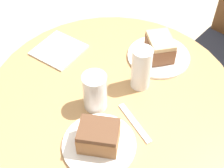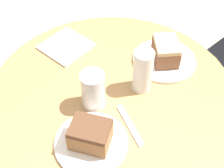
% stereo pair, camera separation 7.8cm
% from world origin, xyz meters
% --- Properties ---
extents(table, '(0.84, 0.84, 0.78)m').
position_xyz_m(table, '(0.00, 0.00, 0.61)').
color(table, tan).
rests_on(table, ground_plane).
extents(plate_near, '(0.21, 0.21, 0.01)m').
position_xyz_m(plate_near, '(0.13, -0.16, 0.78)').
color(plate_near, white).
rests_on(plate_near, table).
extents(plate_far, '(0.23, 0.23, 0.01)m').
position_xyz_m(plate_far, '(-0.01, 0.24, 0.78)').
color(plate_far, white).
rests_on(plate_far, table).
extents(cake_slice_near, '(0.14, 0.14, 0.08)m').
position_xyz_m(cake_slice_near, '(0.13, -0.16, 0.83)').
color(cake_slice_near, '#9E6B42').
rests_on(cake_slice_near, plate_near).
extents(cake_slice_far, '(0.14, 0.13, 0.08)m').
position_xyz_m(cake_slice_far, '(-0.01, 0.24, 0.83)').
color(cake_slice_far, brown).
rests_on(cake_slice_far, plate_far).
extents(glass_lemonade, '(0.07, 0.07, 0.15)m').
position_xyz_m(glass_lemonade, '(0.04, 0.09, 0.85)').
color(glass_lemonade, beige).
rests_on(glass_lemonade, table).
extents(glass_water, '(0.08, 0.08, 0.13)m').
position_xyz_m(glass_water, '(0.01, -0.08, 0.84)').
color(glass_water, silver).
rests_on(glass_water, table).
extents(napkin_stack, '(0.20, 0.20, 0.01)m').
position_xyz_m(napkin_stack, '(-0.29, -0.02, 0.78)').
color(napkin_stack, silver).
rests_on(napkin_stack, table).
extents(fork, '(0.16, 0.05, 0.00)m').
position_xyz_m(fork, '(0.14, -0.03, 0.78)').
color(fork, silver).
rests_on(fork, table).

